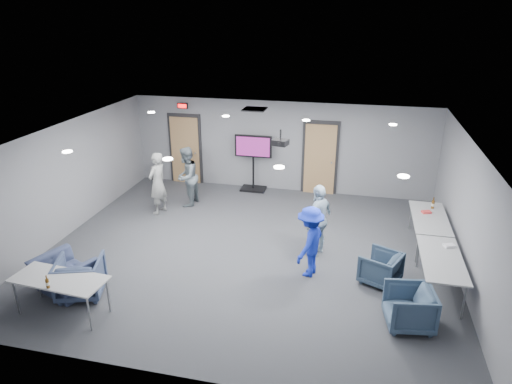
% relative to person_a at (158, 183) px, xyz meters
% --- Properties ---
extents(floor, '(9.00, 9.00, 0.00)m').
position_rel_person_a_xyz_m(floor, '(2.86, -1.53, -0.85)').
color(floor, '#323439').
rests_on(floor, ground).
extents(ceiling, '(9.00, 9.00, 0.00)m').
position_rel_person_a_xyz_m(ceiling, '(2.86, -1.53, 1.85)').
color(ceiling, white).
rests_on(ceiling, wall_back).
extents(wall_back, '(9.00, 0.02, 2.70)m').
position_rel_person_a_xyz_m(wall_back, '(2.86, 2.47, 0.50)').
color(wall_back, slate).
rests_on(wall_back, floor).
extents(wall_front, '(9.00, 0.02, 2.70)m').
position_rel_person_a_xyz_m(wall_front, '(2.86, -5.53, 0.50)').
color(wall_front, slate).
rests_on(wall_front, floor).
extents(wall_left, '(0.02, 8.00, 2.70)m').
position_rel_person_a_xyz_m(wall_left, '(-1.64, -1.53, 0.50)').
color(wall_left, slate).
rests_on(wall_left, floor).
extents(wall_right, '(0.02, 8.00, 2.70)m').
position_rel_person_a_xyz_m(wall_right, '(7.36, -1.53, 0.50)').
color(wall_right, slate).
rests_on(wall_right, floor).
extents(door_left, '(1.06, 0.17, 2.24)m').
position_rel_person_a_xyz_m(door_left, '(-0.14, 2.43, 0.22)').
color(door_left, black).
rests_on(door_left, wall_back).
extents(door_right, '(1.06, 0.17, 2.24)m').
position_rel_person_a_xyz_m(door_right, '(4.06, 2.43, 0.22)').
color(door_right, black).
rests_on(door_right, wall_back).
extents(exit_sign, '(0.32, 0.08, 0.16)m').
position_rel_person_a_xyz_m(exit_sign, '(-0.14, 2.41, 1.60)').
color(exit_sign, black).
rests_on(exit_sign, wall_back).
extents(hvac_diffuser, '(0.60, 0.60, 0.03)m').
position_rel_person_a_xyz_m(hvac_diffuser, '(2.36, 1.27, 1.84)').
color(hvac_diffuser, black).
rests_on(hvac_diffuser, ceiling).
extents(downlights, '(6.18, 3.78, 0.02)m').
position_rel_person_a_xyz_m(downlights, '(2.86, -1.53, 1.84)').
color(downlights, white).
rests_on(downlights, ceiling).
extents(person_a, '(0.55, 0.70, 1.69)m').
position_rel_person_a_xyz_m(person_a, '(0.00, 0.00, 0.00)').
color(person_a, gray).
rests_on(person_a, floor).
extents(person_b, '(0.70, 0.86, 1.68)m').
position_rel_person_a_xyz_m(person_b, '(0.56, 0.68, -0.01)').
color(person_b, slate).
rests_on(person_b, floor).
extents(person_c, '(0.75, 1.05, 1.65)m').
position_rel_person_a_xyz_m(person_c, '(4.41, -1.28, -0.02)').
color(person_c, '#9FB8CC').
rests_on(person_c, floor).
extents(person_d, '(0.81, 1.09, 1.51)m').
position_rel_person_a_xyz_m(person_d, '(4.33, -2.20, -0.09)').
color(person_d, '#1C31BB').
rests_on(person_d, floor).
extents(chair_right_b, '(0.95, 0.94, 0.66)m').
position_rel_person_a_xyz_m(chair_right_b, '(5.76, -2.20, -0.52)').
color(chair_right_b, '#324356').
rests_on(chair_right_b, floor).
extents(chair_right_c, '(0.91, 0.89, 0.73)m').
position_rel_person_a_xyz_m(chair_right_c, '(6.21, -3.48, -0.48)').
color(chair_right_c, '#3C5067').
rests_on(chair_right_c, floor).
extents(chair_front_a, '(1.05, 1.07, 0.77)m').
position_rel_person_a_xyz_m(chair_front_a, '(0.15, -3.93, -0.46)').
color(chair_front_a, '#3A4765').
rests_on(chair_front_a, floor).
extents(chair_front_b, '(1.33, 1.26, 0.69)m').
position_rel_person_a_xyz_m(chair_front_b, '(-0.22, -3.89, -0.50)').
color(chair_front_b, '#363F5D').
rests_on(chair_front_b, floor).
extents(table_right_a, '(0.78, 1.86, 0.73)m').
position_rel_person_a_xyz_m(table_right_a, '(6.86, -0.35, -0.16)').
color(table_right_a, '#B6B8BB').
rests_on(table_right_a, floor).
extents(table_right_b, '(0.77, 1.84, 0.73)m').
position_rel_person_a_xyz_m(table_right_b, '(6.86, -2.25, -0.16)').
color(table_right_b, '#B6B8BB').
rests_on(table_right_b, floor).
extents(table_front_left, '(1.75, 0.84, 0.73)m').
position_rel_person_a_xyz_m(table_front_left, '(0.17, -4.53, -0.17)').
color(table_front_left, '#B6B8BB').
rests_on(table_front_left, floor).
extents(bottle_front, '(0.06, 0.06, 0.24)m').
position_rel_person_a_xyz_m(bottle_front, '(0.18, -4.83, -0.03)').
color(bottle_front, '#59370F').
rests_on(bottle_front, table_front_left).
extents(bottle_right, '(0.07, 0.07, 0.28)m').
position_rel_person_a_xyz_m(bottle_right, '(6.97, 0.18, -0.01)').
color(bottle_right, '#59370F').
rests_on(bottle_right, table_right_a).
extents(snack_box, '(0.24, 0.20, 0.05)m').
position_rel_person_a_xyz_m(snack_box, '(6.80, -0.13, -0.09)').
color(snack_box, red).
rests_on(snack_box, table_right_a).
extents(wrapper, '(0.24, 0.21, 0.05)m').
position_rel_person_a_xyz_m(wrapper, '(7.07, -1.74, -0.09)').
color(wrapper, white).
rests_on(wrapper, table_right_b).
extents(tv_stand, '(1.11, 0.53, 1.71)m').
position_rel_person_a_xyz_m(tv_stand, '(2.10, 2.22, 0.12)').
color(tv_stand, black).
rests_on(tv_stand, floor).
extents(projector, '(0.38, 0.35, 0.36)m').
position_rel_person_a_xyz_m(projector, '(3.43, -0.79, 1.56)').
color(projector, black).
rests_on(projector, ceiling).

